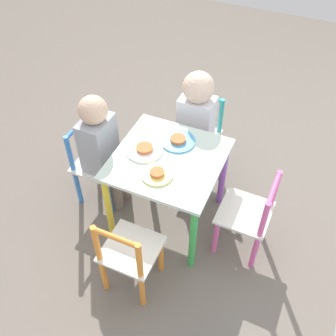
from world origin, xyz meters
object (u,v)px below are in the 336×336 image
Objects in this scene: chair_orange at (129,255)px; child_left at (196,118)px; chair_teal at (198,138)px; chair_pink at (249,216)px; plate_right at (157,174)px; child_front at (102,144)px; chair_blue at (96,164)px; plate_front at (145,149)px; kids_table at (168,169)px; plate_left at (178,141)px.

chair_orange is 0.87m from child_left.
chair_pink is (0.46, 0.45, 0.00)m from chair_teal.
chair_pink is at bearing 105.08° from plate_right.
child_front is at bearing -134.91° from child_left.
chair_blue is 0.70× the size of child_left.
child_left is at bearing 161.20° from plate_front.
plate_right is at bearing -73.88° from chair_pink.
chair_orange is at bearing -0.41° from kids_table.
chair_blue is at bearing -106.57° from plate_right.
kids_table is at bearing -90.00° from child_front.
chair_teal and chair_orange have the same top height.
child_front is at bearing -72.14° from plate_left.
kids_table is 2.82× the size of plate_front.
chair_orange is at bearing -44.69° from chair_pink.
child_left reaches higher than kids_table.
plate_left is at bearing -90.26° from child_left.
chair_blue is 0.64m from child_left.
kids_table is at bearing -90.00° from chair_blue.
plate_right is (0.13, 0.00, 0.09)m from kids_table.
chair_pink is 0.64m from child_left.
kids_table is 2.98× the size of plate_left.
child_left is (-0.85, 0.01, 0.20)m from chair_orange.
kids_table is 1.04× the size of chair_teal.
plate_left is (-0.13, 0.46, 0.24)m from chair_blue.
child_front is at bearing -130.88° from chair_teal.
child_front is 3.85× the size of plate_front.
child_left reaches higher than chair_pink.
chair_blue reaches higher than plate_front.
plate_front and plate_right have the same top height.
chair_orange is at bearing -0.57° from plate_right.
child_front is 1.00× the size of child_left.
chair_orange is at bearing -89.93° from child_left.
child_left is (-0.39, 0.40, 0.02)m from child_front.
plate_right is at bearing -89.87° from child_left.
chair_pink is at bearing 88.97° from kids_table.
plate_right is (0.13, 0.13, 0.00)m from plate_front.
child_left is at bearing 179.20° from plate_left.
child_left reaches higher than chair_teal.
plate_left is at bearing -105.96° from chair_pink.
child_left is (0.06, -0.00, 0.20)m from chair_teal.
kids_table is 0.73× the size of child_left.
child_left reaches higher than chair_blue.
plate_left is 0.26m from plate_right.
plate_right is (0.59, -0.00, 0.24)m from chair_teal.
chair_orange is (0.91, -0.01, 0.00)m from chair_teal.
child_left is 3.86× the size of plate_front.
kids_table is at bearing -90.00° from chair_pink.
kids_table is at bearing 90.00° from plate_front.
child_left is at bearing 179.47° from kids_table.
chair_teal is 2.72× the size of plate_front.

